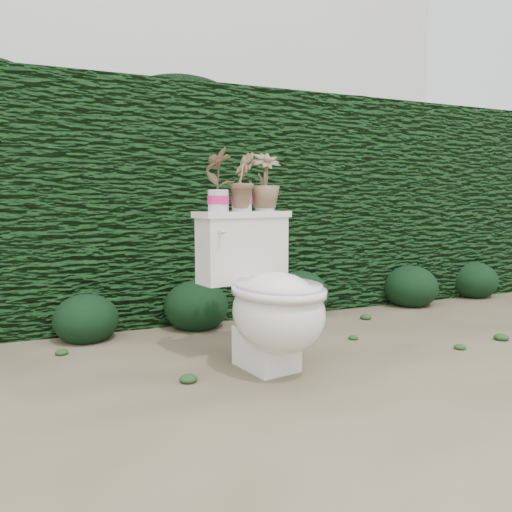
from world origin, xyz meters
name	(u,v)px	position (x,y,z in m)	size (l,w,h in m)	color
ground	(272,375)	(0.00, 0.00, 0.00)	(60.00, 60.00, 0.00)	gray
hedge	(183,205)	(0.00, 1.60, 0.80)	(8.00, 1.00, 1.60)	#153E14
house_wall	(147,126)	(0.60, 6.00, 2.00)	(8.00, 3.50, 4.00)	silver
toilet	(268,298)	(0.02, 0.09, 0.36)	(0.57, 0.75, 0.78)	silver
potted_plant_left	(218,181)	(-0.16, 0.30, 0.93)	(0.16, 0.11, 0.30)	#226F29
potted_plant_center	(242,183)	(-0.02, 0.33, 0.92)	(0.16, 0.13, 0.29)	#226F29
potted_plant_right	(265,183)	(0.12, 0.35, 0.92)	(0.16, 0.16, 0.29)	#226F29
liriope_clump_2	(86,315)	(-0.77, 1.00, 0.15)	(0.38, 0.38, 0.31)	black
liriope_clump_3	(196,302)	(-0.07, 1.03, 0.17)	(0.42, 0.42, 0.34)	black
liriope_clump_4	(299,290)	(0.72, 1.10, 0.18)	(0.44, 0.44, 0.35)	black
liriope_clump_5	(410,283)	(1.69, 1.04, 0.17)	(0.43, 0.43, 0.35)	black
liriope_clump_6	(473,277)	(2.44, 1.11, 0.17)	(0.42, 0.42, 0.33)	black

